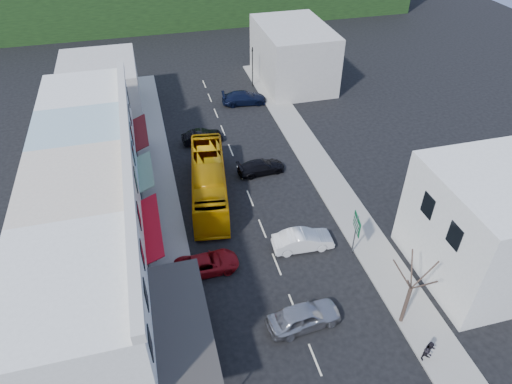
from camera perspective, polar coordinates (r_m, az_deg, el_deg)
The scene contains 19 objects.
ground at distance 33.88m, azimuth 2.60°, elevation -9.01°, with size 120.00×120.00×0.00m, color black.
sidewalk_left at distance 40.37m, azimuth -11.82°, elevation -0.66°, with size 3.00×52.00×0.15m, color gray.
sidewalk_right at distance 43.01m, azimuth 8.36°, elevation 2.49°, with size 3.00×52.00×0.15m, color gray.
shopfront_row at distance 34.41m, azimuth -20.13°, elevation -1.86°, with size 8.25×30.00×8.00m.
right_building at distance 34.44m, azimuth 26.99°, elevation -4.04°, with size 8.00×9.00×8.00m, color silver.
distant_block_left at distance 53.78m, azimuth -18.77°, elevation 12.08°, with size 8.00×10.00×6.00m, color #B7B2A8.
distant_block_right at distance 59.05m, azimuth 4.64°, elevation 16.74°, with size 8.00×12.00×7.00m, color #B7B2A8.
bus at distance 39.01m, azimuth -5.90°, elevation 1.24°, with size 2.50×11.60×3.10m, color #D38E05.
car_silver at distance 30.11m, azimuth 6.00°, elevation -15.33°, with size 1.80×4.40×1.40m, color #A8A8AC.
car_white at distance 34.74m, azimuth 5.86°, elevation -6.09°, with size 1.80×4.40×1.40m, color white.
car_red at distance 33.15m, azimuth -6.15°, elevation -8.82°, with size 1.90×4.60×1.40m, color maroon.
car_black_near at distance 42.23m, azimuth 0.63°, elevation 3.24°, with size 1.84×4.50×1.40m, color black.
car_black_far at distance 47.03m, azimuth -6.74°, elevation 6.91°, with size 1.80×4.40×1.40m, color black.
car_navy_far at distance 54.31m, azimuth -1.50°, elevation 11.65°, with size 1.84×4.50×1.40m, color black.
pedestrian_left at distance 34.17m, azimuth -12.54°, elevation -7.22°, with size 0.60×0.40×1.70m, color black.
pedestrian_right at distance 30.04m, azimuth 20.91°, elevation -17.99°, with size 0.70×0.44×1.70m, color black.
direction_sign at distance 34.13m, azimuth 12.26°, elevation -5.31°, with size 0.49×1.65×3.66m, color #0A5128, non-canonical shape.
street_tree at distance 29.59m, azimuth 18.78°, elevation -11.36°, with size 2.48×2.48×6.50m, color #3B2B23, non-canonical shape.
traffic_signal at distance 57.96m, azimuth -0.45°, elevation 15.35°, with size 0.86×1.11×4.97m, color black, non-canonical shape.
Camera 1 is at (-7.31, -21.98, 24.73)m, focal length 32.00 mm.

